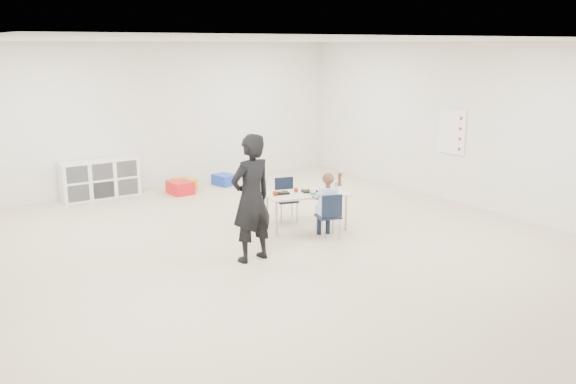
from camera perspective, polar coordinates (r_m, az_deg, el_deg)
room at (r=8.12m, az=-0.47°, el=4.07°), size 9.00×9.02×2.80m
table at (r=9.30m, az=1.73°, el=-1.73°), size 1.35×0.93×0.56m
chair_near at (r=8.86m, az=3.77°, el=-2.19°), size 0.40×0.38×0.67m
chair_far at (r=9.72m, az=-0.13°, el=-0.72°), size 0.40×0.38×0.67m
child at (r=8.81m, az=3.79°, el=-0.98°), size 0.56×0.56×1.06m
lunch_tray_near at (r=9.29m, az=2.01°, el=0.11°), size 0.26×0.22×0.03m
lunch_tray_far at (r=9.16m, az=-0.64°, el=-0.08°), size 0.26×0.22×0.03m
milk_carton at (r=9.10m, az=2.35°, el=0.04°), size 0.09×0.09×0.10m
bread_roll at (r=9.22m, az=3.87°, el=0.09°), size 0.09×0.09×0.07m
apple_near at (r=9.25m, az=0.76°, el=0.19°), size 0.07×0.07×0.07m
apple_far at (r=9.05m, az=-1.22°, el=-0.13°), size 0.07×0.07×0.07m
cubby_shelf at (r=11.67m, az=-17.19°, el=1.18°), size 1.40×0.40×0.70m
rules_poster at (r=11.21m, az=15.08°, el=5.50°), size 0.02×0.60×0.80m
adult at (r=7.80m, az=-3.45°, el=-0.60°), size 0.66×0.48×1.67m
bin_red at (r=11.67m, az=-10.05°, el=0.42°), size 0.40×0.51×0.24m
bin_yellow at (r=11.96m, az=-9.73°, el=0.72°), size 0.40×0.49×0.22m
bin_blue at (r=12.27m, az=-5.98°, el=1.15°), size 0.41×0.49×0.21m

